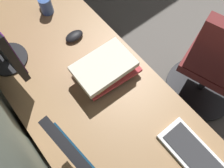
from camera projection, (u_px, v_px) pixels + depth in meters
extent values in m
cube|color=#936D47|center=(104.00, 111.00, 1.12)|extent=(2.00, 0.66, 0.03)
cylinder|color=silver|center=(59.00, 17.00, 1.84)|extent=(0.05, 0.05, 0.70)
cube|color=#936D47|center=(86.00, 114.00, 1.50)|extent=(0.40, 0.50, 0.69)
cube|color=silver|center=(117.00, 91.00, 1.57)|extent=(0.37, 0.01, 0.61)
cylinder|color=black|center=(8.00, 59.00, 1.22)|extent=(0.20, 0.20, 0.01)
cylinder|color=black|center=(4.00, 53.00, 1.17)|extent=(0.04, 0.04, 0.10)
cube|color=silver|center=(203.00, 164.00, 0.99)|extent=(0.42, 0.14, 0.02)
cube|color=#2D2D30|center=(204.00, 164.00, 0.98)|extent=(0.38, 0.11, 0.00)
ellipsoid|color=black|center=(74.00, 36.00, 1.27)|extent=(0.06, 0.10, 0.03)
cube|color=#38669E|center=(105.00, 73.00, 1.18)|extent=(0.19, 0.27, 0.03)
cube|color=#B2383D|center=(107.00, 70.00, 1.15)|extent=(0.23, 0.30, 0.02)
cube|color=gold|center=(106.00, 69.00, 1.13)|extent=(0.16, 0.23, 0.03)
cube|color=beige|center=(104.00, 66.00, 1.10)|extent=(0.19, 0.28, 0.03)
cylinder|color=#335193|center=(46.00, 5.00, 1.33)|extent=(0.07, 0.07, 0.10)
torus|color=#335193|center=(41.00, 0.00, 1.34)|extent=(0.06, 0.01, 0.06)
cube|color=maroon|center=(222.00, 61.00, 1.54)|extent=(0.55, 0.53, 0.07)
cylinder|color=black|center=(209.00, 76.00, 1.74)|extent=(0.05, 0.05, 0.37)
cylinder|color=black|center=(200.00, 88.00, 1.92)|extent=(0.56, 0.56, 0.03)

